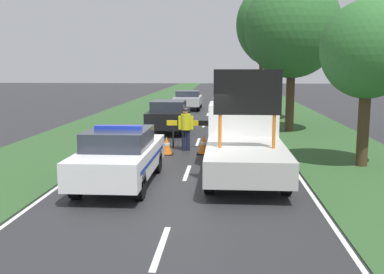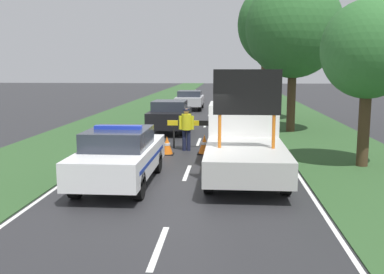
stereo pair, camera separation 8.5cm
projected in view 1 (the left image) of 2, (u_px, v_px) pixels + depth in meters
ground_plane at (183, 184)px, 12.42m from camera, size 160.00×160.00×0.00m
lane_markings at (207, 116)px, 29.82m from camera, size 6.81×70.10×0.01m
grass_verge_left at (131, 112)px, 32.52m from camera, size 4.32×120.00×0.03m
grass_verge_right at (288, 113)px, 31.74m from camera, size 4.32×120.00×0.03m
police_car at (120, 155)px, 12.33m from camera, size 1.83×4.71×1.65m
work_truck at (244, 140)px, 13.72m from camera, size 2.19×5.85×3.15m
road_barrier at (198, 126)px, 17.78m from camera, size 2.52×0.08×1.12m
police_officer at (186, 126)px, 17.31m from camera, size 0.59×0.37×1.64m
pedestrian_civilian at (217, 127)px, 16.95m from camera, size 0.60×0.38×1.67m
traffic_cone_near_police at (204, 144)px, 16.73m from camera, size 0.52×0.52×0.72m
traffic_cone_centre_front at (167, 146)px, 16.62m from camera, size 0.49×0.49×0.68m
queued_car_sedan_black at (169, 116)px, 22.28m from camera, size 1.82×4.13×1.58m
queued_car_van_white at (230, 106)px, 28.67m from camera, size 1.87×4.49×1.52m
queued_car_sedan_silver at (188, 99)px, 34.34m from camera, size 1.95×4.37×1.45m
queued_car_wagon_maroon at (229, 94)px, 40.42m from camera, size 1.82×4.26×1.56m
roadside_tree_near_left at (262, 47)px, 42.28m from camera, size 2.88×2.88×6.67m
roadside_tree_near_right at (292, 28)px, 21.77m from camera, size 4.66×4.66×7.57m
roadside_tree_mid_left at (277, 25)px, 26.64m from camera, size 4.80×4.80×8.25m
roadside_tree_mid_right at (368, 50)px, 14.09m from camera, size 2.96×2.96×5.32m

